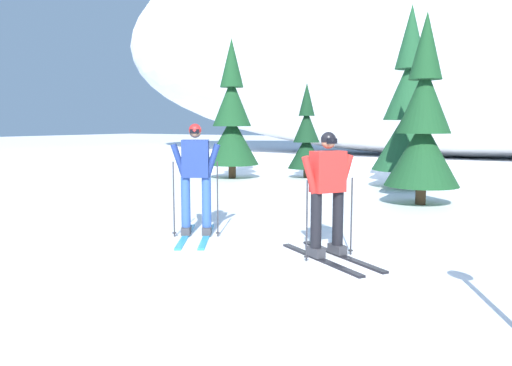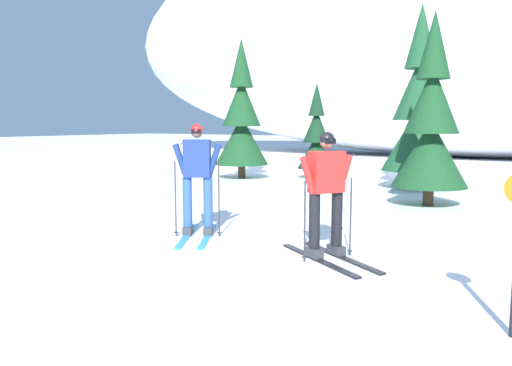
# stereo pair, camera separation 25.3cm
# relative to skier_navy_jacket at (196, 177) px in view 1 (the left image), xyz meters

# --- Properties ---
(ground_plane) EXTENTS (120.00, 120.00, 0.00)m
(ground_plane) POSITION_rel_skier_navy_jacket_xyz_m (1.80, -1.23, -0.97)
(ground_plane) COLOR white
(skier_navy_jacket) EXTENTS (1.26, 1.73, 1.83)m
(skier_navy_jacket) POSITION_rel_skier_navy_jacket_xyz_m (0.00, 0.00, 0.00)
(skier_navy_jacket) COLOR #2893CC
(skier_navy_jacket) RESTS_ON ground
(skier_red_jacket) EXTENTS (1.76, 1.36, 1.72)m
(skier_red_jacket) POSITION_rel_skier_navy_jacket_xyz_m (2.34, -0.15, -0.06)
(skier_red_jacket) COLOR black
(skier_red_jacket) RESTS_ON ground
(pine_tree_far_left) EXTENTS (1.77, 1.77, 4.59)m
(pine_tree_far_left) POSITION_rel_skier_navy_jacket_xyz_m (-4.17, 7.58, 0.95)
(pine_tree_far_left) COLOR #47301E
(pine_tree_far_left) RESTS_ON ground
(pine_tree_left) EXTENTS (1.22, 1.22, 3.17)m
(pine_tree_left) POSITION_rel_skier_navy_jacket_xyz_m (-2.10, 8.96, 0.36)
(pine_tree_left) COLOR #47301E
(pine_tree_left) RESTS_ON ground
(pine_tree_center_left) EXTENTS (1.97, 1.97, 5.09)m
(pine_tree_center_left) POSITION_rel_skier_navy_jacket_xyz_m (1.48, 7.98, 1.17)
(pine_tree_center_left) COLOR #47301E
(pine_tree_center_left) RESTS_ON ground
(pine_tree_center) EXTENTS (1.65, 1.65, 4.26)m
(pine_tree_center) POSITION_rel_skier_navy_jacket_xyz_m (2.48, 5.11, 0.82)
(pine_tree_center) COLOR #47301E
(pine_tree_center) RESTS_ON ground
(snow_ridge_background) EXTENTS (44.77, 14.93, 14.41)m
(snow_ridge_background) POSITION_rel_skier_navy_jacket_xyz_m (0.36, 22.76, 6.24)
(snow_ridge_background) COLOR white
(snow_ridge_background) RESTS_ON ground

